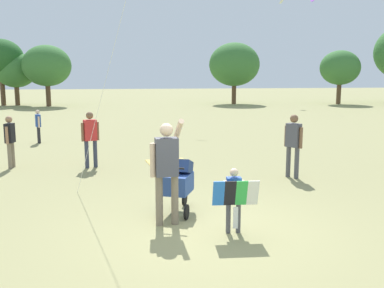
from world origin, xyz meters
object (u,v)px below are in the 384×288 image
Objects in this scene: person_couple_left at (10,138)px; person_back_turned at (90,135)px; person_adult_flyer at (167,164)px; picnic_blanket at (168,163)px; person_kid_running at (293,141)px; child_with_butterfly_kite at (234,195)px; stroller at (179,181)px; person_red_shirt at (38,124)px.

person_back_turned reaches higher than person_couple_left.
person_adult_flyer is 1.51× the size of picnic_blanket.
person_kid_running is 3.77m from picnic_blanket.
child_with_butterfly_kite is 0.76× the size of person_couple_left.
person_kid_running is at bearing 37.11° from stroller.
person_back_turned is at bearing -6.56° from person_couple_left.
person_kid_running is at bearing -19.50° from person_back_turned.
child_with_butterfly_kite is at bearing -62.37° from person_back_turned.
picnic_blanket is at bearing 0.60° from person_couple_left.
person_kid_running is at bearing 41.91° from person_adult_flyer.
person_adult_flyer is at bearing -94.39° from picnic_blanket.
person_adult_flyer reaches higher than stroller.
person_couple_left is at bearing 173.44° from person_back_turned.
person_kid_running reaches higher than child_with_butterfly_kite.
person_back_turned reaches higher than picnic_blanket.
stroller is at bearing -63.81° from person_back_turned.
stroller is 0.77× the size of person_couple_left.
picnic_blanket is at bearing 96.64° from child_with_butterfly_kite.
person_kid_running is 5.46m from person_back_turned.
person_kid_running is (2.31, 3.59, 0.28)m from child_with_butterfly_kite.
person_couple_left reaches higher than picnic_blanket.
child_with_butterfly_kite is at bearing -62.46° from person_red_shirt.
child_with_butterfly_kite is 5.79m from picnic_blanket.
child_with_butterfly_kite is at bearing -48.41° from person_couple_left.
person_kid_running reaches higher than stroller.
picnic_blanket is (-2.98, 2.12, -0.93)m from person_kid_running.
child_with_butterfly_kite is 0.69× the size of person_kid_running.
stroller is 0.70× the size of person_kid_running.
person_adult_flyer is 1.68× the size of stroller.
person_adult_flyer is 5.27m from picnic_blanket.
person_back_turned is (2.36, -4.54, 0.19)m from person_red_shirt.
child_with_butterfly_kite reaches higher than picnic_blanket.
picnic_blanket is at bearing -43.14° from person_red_shirt.
person_couple_left is (0.16, -4.29, 0.12)m from person_red_shirt.
stroller is (0.27, 0.68, -0.47)m from person_adult_flyer.
person_couple_left is at bearing -179.40° from picnic_blanket.
person_back_turned reaches higher than child_with_butterfly_kite.
person_red_shirt is (-5.19, 9.96, 0.07)m from child_with_butterfly_kite.
person_adult_flyer is at bearing 151.84° from child_with_butterfly_kite.
person_couple_left is 1.17× the size of picnic_blanket.
person_adult_flyer reaches higher than picnic_blanket.
person_kid_running reaches higher than person_red_shirt.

